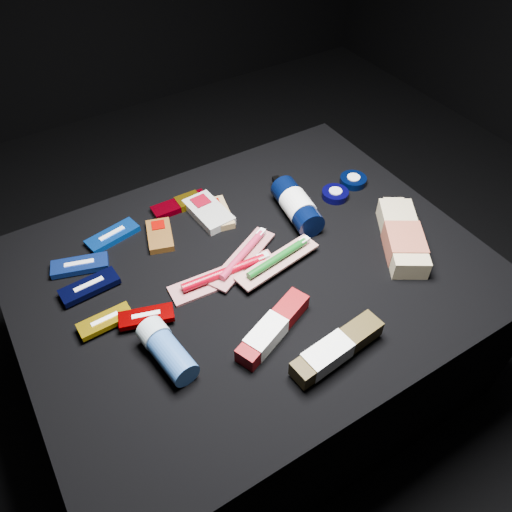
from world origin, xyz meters
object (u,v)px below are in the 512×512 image
lotion_bottle (297,206)px  bodywash_bottle (402,238)px  toothpaste_carton_red (271,330)px  deodorant_stick (167,350)px

lotion_bottle → bodywash_bottle: size_ratio=0.93×
lotion_bottle → toothpaste_carton_red: bearing=-123.7°
lotion_bottle → deodorant_stick: lotion_bottle is taller
lotion_bottle → deodorant_stick: 0.47m
toothpaste_carton_red → lotion_bottle: bearing=25.4°
bodywash_bottle → toothpaste_carton_red: bearing=-139.9°
deodorant_stick → toothpaste_carton_red: 0.20m
lotion_bottle → bodywash_bottle: lotion_bottle is taller
deodorant_stick → toothpaste_carton_red: size_ratio=0.73×
deodorant_stick → bodywash_bottle: bearing=-7.6°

